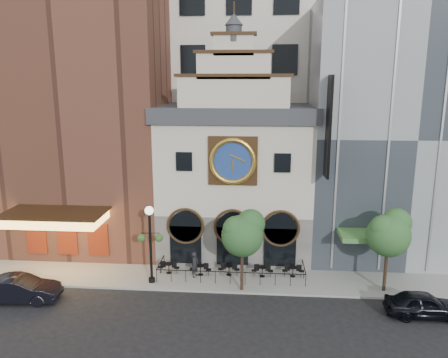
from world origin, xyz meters
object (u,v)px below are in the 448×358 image
object	(u,v)px
bistro_1	(200,269)
tree_left	(243,232)
tree_right	(389,232)
bistro_4	(293,271)
car_left	(20,289)
pedestrian	(195,265)
bistro_3	(262,271)
bistro_2	(229,269)
lamppost	(150,236)
bistro_0	(169,267)
car_right	(424,305)

from	to	relation	value
bistro_1	tree_left	world-z (taller)	tree_left
bistro_1	tree_right	world-z (taller)	tree_right
tree_left	bistro_4	bearing A→B (deg)	32.50
tree_left	car_left	bearing A→B (deg)	-170.32
pedestrian	tree_left	world-z (taller)	tree_left
bistro_1	pedestrian	world-z (taller)	pedestrian
bistro_3	tree_left	distance (m)	4.49
bistro_2	tree_left	world-z (taller)	tree_left
bistro_3	bistro_1	bearing A→B (deg)	-178.84
lamppost	tree_right	world-z (taller)	tree_right
tree_right	bistro_3	bearing A→B (deg)	169.77
pedestrian	tree_right	bearing A→B (deg)	-71.65
bistro_0	car_right	size ratio (longest dim) A/B	0.34
tree_right	bistro_4	bearing A→B (deg)	164.72
bistro_3	car_left	size ratio (longest dim) A/B	0.30
bistro_0	car_left	bearing A→B (deg)	-152.54
car_right	lamppost	world-z (taller)	lamppost
tree_left	bistro_2	bearing A→B (deg)	116.21
bistro_0	bistro_4	size ratio (longest dim) A/B	1.00
pedestrian	bistro_3	bearing A→B (deg)	-62.25
bistro_1	pedestrian	size ratio (longest dim) A/B	0.84
bistro_4	car_right	world-z (taller)	car_right
bistro_0	lamppost	world-z (taller)	lamppost
car_right	lamppost	size ratio (longest dim) A/B	0.82
tree_left	tree_right	world-z (taller)	tree_right
bistro_2	tree_right	xyz separation A→B (m)	(10.84, -1.58, 3.78)
car_right	car_left	bearing A→B (deg)	90.42
bistro_2	lamppost	xyz separation A→B (m)	(-5.45, -1.57, 3.03)
car_right	tree_left	size ratio (longest dim) A/B	0.82
car_left	lamppost	size ratio (longest dim) A/B	0.92
lamppost	tree_right	xyz separation A→B (m)	(16.29, -0.01, 0.75)
bistro_2	car_right	bearing A→B (deg)	-20.53
bistro_3	tree_left	world-z (taller)	tree_left
bistro_2	tree_right	world-z (taller)	tree_right
bistro_0	bistro_4	bearing A→B (deg)	0.74
car_left	lamppost	distance (m)	9.10
bistro_4	car_right	size ratio (longest dim) A/B	0.34
car_left	pedestrian	size ratio (longest dim) A/B	2.75
bistro_3	car_right	bearing A→B (deg)	-24.75
bistro_1	car_left	size ratio (longest dim) A/B	0.30
pedestrian	tree_left	size ratio (longest dim) A/B	0.33
bistro_3	car_right	distance (m)	10.90
bistro_1	tree_right	xyz separation A→B (m)	(12.96, -1.42, 3.78)
lamppost	bistro_0	bearing A→B (deg)	54.44
bistro_0	bistro_4	world-z (taller)	same
car_right	tree_right	distance (m)	4.96
bistro_3	car_right	xyz separation A→B (m)	(9.90, -4.56, 0.18)
car_right	tree_right	bearing A→B (deg)	26.69
bistro_1	car_left	distance (m)	12.29
pedestrian	lamppost	xyz separation A→B (m)	(-2.98, -1.11, 2.55)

